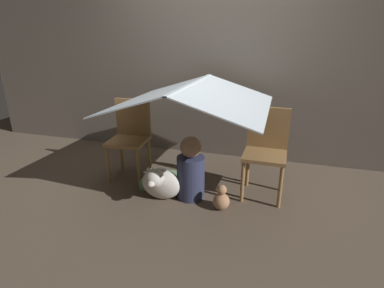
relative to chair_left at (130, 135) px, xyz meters
The scene contains 9 objects.
ground_plane 0.91m from the chair_left, 10.43° to the right, with size 8.80×8.80×0.00m, color brown.
wall_back 1.43m from the chair_left, 51.78° to the left, with size 7.00×0.05×2.50m.
chair_left is the anchor object (origin of this frame).
chair_right 1.49m from the chair_left, ahead, with size 0.42×0.42×0.88m.
sheet_canopy 0.91m from the chair_left, ahead, with size 1.49×1.45×0.24m.
person_front 0.89m from the chair_left, 20.78° to the right, with size 0.27×0.27×0.64m.
dog 0.76m from the chair_left, 39.98° to the right, with size 0.40×0.37×0.41m.
floor_cushion 0.66m from the chair_left, 15.89° to the right, with size 0.46×0.37×0.10m.
plush_toy 1.29m from the chair_left, 20.99° to the right, with size 0.16×0.16×0.25m.
Camera 1 is at (0.84, -2.74, 1.53)m, focal length 28.00 mm.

